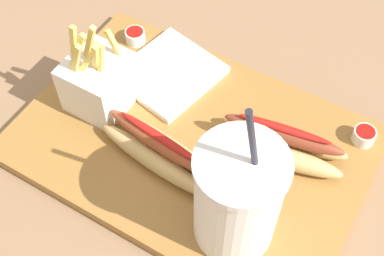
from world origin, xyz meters
name	(u,v)px	position (x,y,z in m)	size (l,w,h in m)	color
ground_plane	(192,152)	(0.00, 0.00, -0.01)	(2.40, 2.40, 0.02)	#8C6B4C
food_tray	(192,144)	(0.00, 0.00, 0.01)	(0.48, 0.33, 0.02)	olive
soda_cup	(237,198)	(0.11, -0.09, 0.10)	(0.10, 0.10, 0.25)	white
fries_basket	(99,82)	(-0.15, -0.01, 0.06)	(0.08, 0.09, 0.16)	white
hot_dog_1	(160,150)	(-0.02, -0.05, 0.04)	(0.19, 0.08, 0.06)	tan
hot_dog_2	(281,143)	(0.11, 0.04, 0.04)	(0.19, 0.09, 0.06)	tan
ketchup_cup_1	(135,36)	(-0.18, 0.12, 0.03)	(0.03, 0.03, 0.02)	white
ketchup_cup_2	(364,135)	(0.21, 0.12, 0.03)	(0.03, 0.03, 0.02)	white
napkin_stack	(169,73)	(-0.09, 0.09, 0.03)	(0.13, 0.14, 0.01)	white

